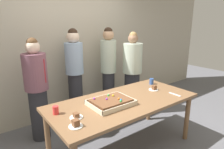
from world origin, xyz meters
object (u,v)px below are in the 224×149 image
at_px(sheet_cake, 111,102).
at_px(person_green_shirt_behind, 75,74).
at_px(cake_server_utensil, 175,94).
at_px(party_table, 124,105).
at_px(plated_slice_far_left, 76,124).
at_px(plated_slice_near_right, 154,89).
at_px(person_serving_front, 108,69).
at_px(person_striped_tie_right, 37,89).
at_px(person_left_edge_reaching, 132,73).
at_px(drink_cup_nearest, 56,110).
at_px(plated_slice_near_left, 76,116).
at_px(drink_cup_middle, 151,81).

relative_size(sheet_cake, person_green_shirt_behind, 0.32).
bearing_deg(cake_server_utensil, party_table, 158.09).
bearing_deg(cake_server_utensil, plated_slice_far_left, 177.97).
height_order(plated_slice_near_right, person_green_shirt_behind, person_green_shirt_behind).
bearing_deg(person_serving_front, plated_slice_near_right, 37.89).
bearing_deg(plated_slice_far_left, party_table, 15.72).
bearing_deg(person_striped_tie_right, party_table, 8.89).
distance_m(plated_slice_near_right, cake_server_utensil, 0.34).
distance_m(person_striped_tie_right, person_left_edge_reaching, 1.82).
distance_m(plated_slice_far_left, cake_server_utensil, 1.60).
xyz_separation_m(drink_cup_nearest, person_left_edge_reaching, (1.86, 0.70, 0.01)).
bearing_deg(plated_slice_near_left, person_green_shirt_behind, 63.87).
bearing_deg(person_left_edge_reaching, sheet_cake, 0.00).
bearing_deg(person_green_shirt_behind, plated_slice_far_left, -21.48).
xyz_separation_m(drink_cup_middle, person_striped_tie_right, (-1.71, 0.77, 0.00)).
bearing_deg(plated_slice_near_left, sheet_cake, 6.29).
bearing_deg(plated_slice_near_right, person_striped_tie_right, 146.56).
bearing_deg(sheet_cake, person_serving_front, 55.36).
height_order(sheet_cake, cake_server_utensil, sheet_cake).
bearing_deg(person_serving_front, cake_server_utensil, 41.05).
xyz_separation_m(cake_server_utensil, person_left_edge_reaching, (0.20, 1.16, 0.06)).
bearing_deg(plated_slice_near_right, person_left_edge_reaching, 70.08).
distance_m(plated_slice_far_left, person_serving_front, 2.01).
height_order(party_table, plated_slice_far_left, plated_slice_far_left).
distance_m(sheet_cake, plated_slice_near_right, 0.88).
height_order(person_green_shirt_behind, person_left_edge_reaching, person_green_shirt_behind).
xyz_separation_m(person_serving_front, person_left_edge_reaching, (0.37, -0.30, -0.08)).
bearing_deg(person_green_shirt_behind, sheet_cake, 0.01).
xyz_separation_m(person_striped_tie_right, person_left_edge_reaching, (1.82, -0.16, 0.01)).
xyz_separation_m(drink_cup_middle, person_green_shirt_behind, (-0.97, 0.97, 0.08)).
height_order(plated_slice_near_left, person_serving_front, person_serving_front).
xyz_separation_m(drink_cup_nearest, person_green_shirt_behind, (0.78, 1.07, 0.08)).
distance_m(cake_server_utensil, person_serving_front, 1.47).
bearing_deg(drink_cup_nearest, plated_slice_far_left, -81.97).
bearing_deg(party_table, plated_slice_near_left, -174.64).
relative_size(plated_slice_near_left, person_green_shirt_behind, 0.09).
relative_size(plated_slice_near_left, person_striped_tie_right, 0.09).
distance_m(plated_slice_near_left, person_striped_tie_right, 1.10).
bearing_deg(person_striped_tie_right, sheet_cake, 0.01).
bearing_deg(cake_server_utensil, drink_cup_nearest, 164.53).
relative_size(sheet_cake, plated_slice_near_right, 3.70).
height_order(sheet_cake, person_serving_front, person_serving_front).
relative_size(drink_cup_nearest, cake_server_utensil, 0.50).
bearing_deg(drink_cup_nearest, party_table, -9.94).
height_order(drink_cup_nearest, drink_cup_middle, same).
relative_size(drink_cup_middle, cake_server_utensil, 0.50).
bearing_deg(person_striped_tie_right, plated_slice_near_left, -26.08).
bearing_deg(plated_slice_far_left, plated_slice_near_right, 10.05).
bearing_deg(sheet_cake, party_table, 3.25).
bearing_deg(person_striped_tie_right, person_green_shirt_behind, 73.84).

